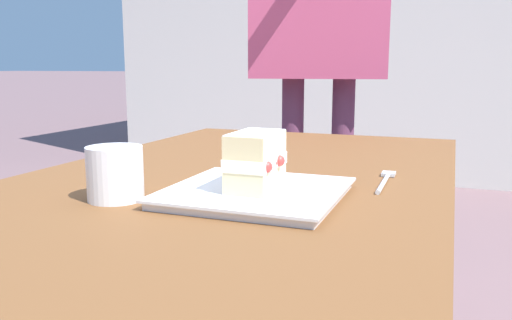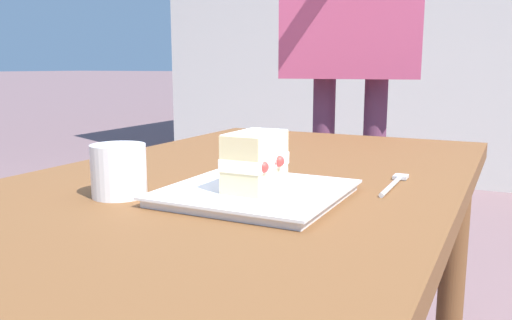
% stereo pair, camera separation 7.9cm
% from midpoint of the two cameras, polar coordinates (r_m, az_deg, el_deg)
% --- Properties ---
extents(patio_table, '(1.38, 0.76, 0.70)m').
position_cam_midpoint_polar(patio_table, '(0.97, 0.30, -7.90)').
color(patio_table, brown).
rests_on(patio_table, ground).
extents(dessert_plate, '(0.26, 0.26, 0.02)m').
position_cam_midpoint_polar(dessert_plate, '(0.80, 2.82, -3.64)').
color(dessert_plate, white).
rests_on(dessert_plate, patio_table).
extents(cake_slice, '(0.11, 0.07, 0.09)m').
position_cam_midpoint_polar(cake_slice, '(0.79, 2.81, -0.12)').
color(cake_slice, beige).
rests_on(cake_slice, dessert_plate).
extents(dessert_fork, '(0.17, 0.02, 0.01)m').
position_cam_midpoint_polar(dessert_fork, '(0.93, 17.21, -2.43)').
color(dessert_fork, silver).
rests_on(dessert_fork, patio_table).
extents(coffee_cup, '(0.08, 0.08, 0.08)m').
position_cam_midpoint_polar(coffee_cup, '(0.83, -12.12, -1.07)').
color(coffee_cup, white).
rests_on(coffee_cup, patio_table).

